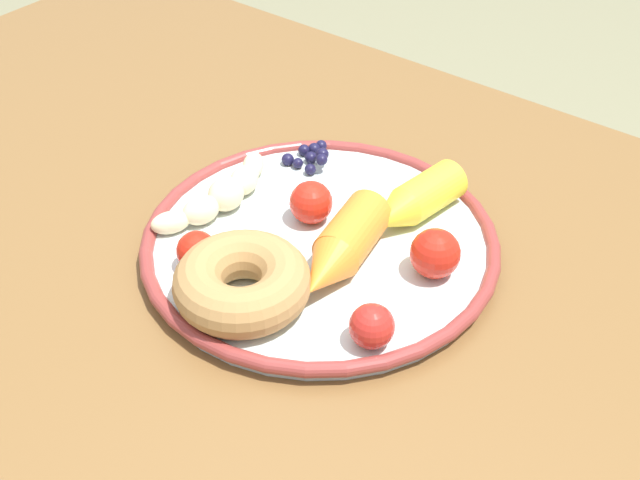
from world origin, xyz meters
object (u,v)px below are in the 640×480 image
Objects in this scene: plate at (320,243)px; blueberry_pile at (310,156)px; carrot_yellow at (413,202)px; tomato_mid at (435,253)px; banana at (221,194)px; tomato_far at (311,202)px; carrot_orange at (342,249)px; tomato_near at (372,326)px; tomato_extra at (197,251)px; dining_table at (328,363)px; donut at (242,282)px.

plate is 6.07× the size of blueberry_pile.
carrot_yellow reaches higher than blueberry_pile.
carrot_yellow is at bearing 136.44° from tomato_mid.
banana is at bearing -101.02° from blueberry_pile.
banana is 1.37× the size of carrot_yellow.
banana is 0.08m from tomato_far.
blueberry_pile is at bearing 132.38° from plate.
banana is 0.13m from carrot_orange.
tomato_near is 1.02× the size of tomato_extra.
tomato_mid is at bearing 92.85° from tomato_near.
carrot_orange is 0.09m from carrot_yellow.
carrot_yellow is at bearing 111.58° from tomato_near.
carrot_yellow reaches higher than tomato_near.
tomato_mid is at bearing -43.56° from carrot_yellow.
tomato_mid is (0.10, 0.02, 0.02)m from plate.
dining_table is 0.15m from tomato_mid.
blueberry_pile reaches higher than dining_table.
carrot_yellow is 3.21× the size of tomato_extra.
plate is at bearing 137.03° from dining_table.
plate is (-0.03, 0.03, 0.10)m from dining_table.
tomato_far is at bearing 72.16° from tomato_extra.
tomato_far reaches higher than tomato_near.
banana reaches higher than dining_table.
donut is at bearing -115.63° from carrot_orange.
carrot_orange is 3.54× the size of tomato_near.
donut reaches higher than tomato_far.
tomato_far is at bearing -141.34° from carrot_yellow.
tomato_mid is 1.08× the size of tomato_far.
plate is at bearing -36.85° from tomato_far.
tomato_near reaches higher than dining_table.
banana is at bearing -148.82° from carrot_yellow.
tomato_near and tomato_extra have the same top height.
plate reaches higher than dining_table.
dining_table is at bearing -98.42° from carrot_yellow.
tomato_near is at bearing 13.26° from donut.
dining_table is 0.15m from donut.
tomato_mid reaches higher than blueberry_pile.
blueberry_pile is 1.23× the size of tomato_mid.
donut is at bearing -8.02° from tomato_extra.
carrot_yellow is (0.01, 0.09, -0.00)m from carrot_orange.
tomato_far is (0.08, 0.03, 0.01)m from banana.
carrot_orange is at bearing -1.28° from banana.
carrot_yellow is 2.63× the size of tomato_mid.
blueberry_pile is 0.09m from tomato_far.
carrot_orange is at bearing 63.01° from dining_table.
tomato_near is at bearing -87.15° from tomato_mid.
carrot_orange reaches higher than tomato_far.
carrot_orange is 2.96× the size of tomato_mid.
blueberry_pile is at bearing 78.98° from banana.
tomato_far reaches higher than carrot_yellow.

